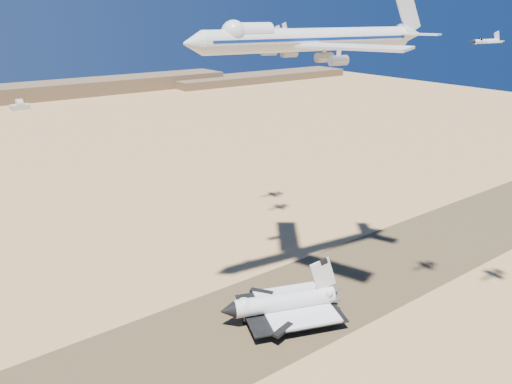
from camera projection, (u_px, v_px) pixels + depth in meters
ground at (230, 332)px, 168.58m from camera, size 1200.00×1200.00×0.00m
runway at (230, 332)px, 168.57m from camera, size 600.00×50.00×0.06m
ridgeline at (31, 94)px, 600.50m from camera, size 960.00×90.00×18.00m
shuttle at (284, 304)px, 174.26m from camera, size 44.38×36.41×21.59m
carrier_747 at (305, 40)px, 158.57m from camera, size 90.85×69.46×22.55m
crew_a at (319, 325)px, 170.84m from camera, size 0.53×0.70×1.74m
crew_b at (322, 319)px, 174.11m from camera, size 0.89×0.97×1.75m
crew_c at (323, 321)px, 173.09m from camera, size 1.12×1.05×1.74m
chase_jet_a at (485, 41)px, 146.16m from camera, size 13.91×7.57×3.46m
chase_jet_d at (275, 30)px, 209.12m from camera, size 14.89×7.86×3.71m
chase_jet_e at (267, 33)px, 229.41m from camera, size 16.29×8.98×4.07m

